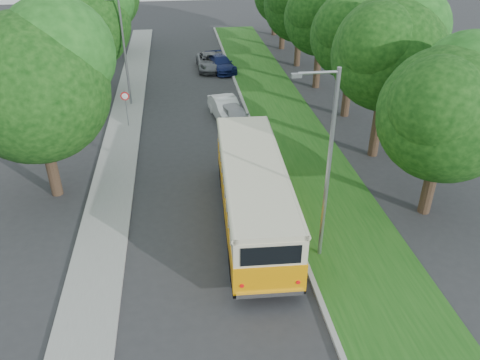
{
  "coord_description": "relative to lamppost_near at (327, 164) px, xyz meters",
  "views": [
    {
      "loc": [
        -1.02,
        -17.18,
        12.61
      ],
      "look_at": [
        1.52,
        1.59,
        1.5
      ],
      "focal_mm": 35.0,
      "sensor_mm": 36.0,
      "label": 1
    }
  ],
  "objects": [
    {
      "name": "car_white",
      "position": [
        -2.17,
        14.94,
        -3.64
      ],
      "size": [
        2.28,
        4.64,
        1.46
      ],
      "primitive_type": "imported",
      "rotation": [
        0.0,
        0.0,
        0.17
      ],
      "color": "white",
      "rests_on": "ground"
    },
    {
      "name": "grass_verge",
      "position": [
        1.74,
        7.5,
        -4.3
      ],
      "size": [
        4.5,
        70.0,
        0.13
      ],
      "primitive_type": "cube",
      "color": "#1B4E15",
      "rests_on": "ground"
    },
    {
      "name": "ground",
      "position": [
        -4.21,
        2.5,
        -4.37
      ],
      "size": [
        120.0,
        120.0,
        0.0
      ],
      "primitive_type": "plane",
      "color": "#2D2D30",
      "rests_on": "ground"
    },
    {
      "name": "sidewalk",
      "position": [
        -9.01,
        7.5,
        -4.31
      ],
      "size": [
        2.2,
        70.0,
        0.12
      ],
      "primitive_type": "cube",
      "color": "gray",
      "rests_on": "ground"
    },
    {
      "name": "treeline",
      "position": [
        -1.06,
        20.49,
        1.56
      ],
      "size": [
        24.27,
        41.91,
        9.46
      ],
      "color": "#332319",
      "rests_on": "ground"
    },
    {
      "name": "car_grey",
      "position": [
        -2.37,
        26.53,
        -3.69
      ],
      "size": [
        2.35,
        4.92,
        1.35
      ],
      "primitive_type": "imported",
      "rotation": [
        0.0,
        0.0,
        0.02
      ],
      "color": "slate",
      "rests_on": "ground"
    },
    {
      "name": "vintage_bus",
      "position": [
        -2.29,
        2.67,
        -2.79
      ],
      "size": [
        3.2,
        10.74,
        3.16
      ],
      "primitive_type": null,
      "rotation": [
        0.0,
        0.0,
        -0.04
      ],
      "color": "#FF9F08",
      "rests_on": "ground"
    },
    {
      "name": "lamppost_far",
      "position": [
        -8.91,
        18.5,
        -0.25
      ],
      "size": [
        1.71,
        0.16,
        7.5
      ],
      "color": "gray",
      "rests_on": "ground"
    },
    {
      "name": "car_blue",
      "position": [
        -1.47,
        25.87,
        -3.71
      ],
      "size": [
        2.83,
        4.81,
        1.31
      ],
      "primitive_type": "imported",
      "rotation": [
        0.0,
        0.0,
        0.24
      ],
      "color": "#121D50",
      "rests_on": "ground"
    },
    {
      "name": "curb",
      "position": [
        -0.61,
        7.5,
        -4.29
      ],
      "size": [
        0.2,
        70.0,
        0.15
      ],
      "primitive_type": "cube",
      "color": "gray",
      "rests_on": "ground"
    },
    {
      "name": "lamppost_near",
      "position": [
        0.0,
        0.0,
        0.0
      ],
      "size": [
        1.71,
        0.16,
        8.0
      ],
      "color": "gray",
      "rests_on": "ground"
    },
    {
      "name": "warning_sign",
      "position": [
        -8.71,
        14.48,
        -2.66
      ],
      "size": [
        0.56,
        0.1,
        2.5
      ],
      "color": "gray",
      "rests_on": "ground"
    },
    {
      "name": "car_silver",
      "position": [
        -1.76,
        13.76,
        -3.66
      ],
      "size": [
        2.8,
        4.47,
        1.42
      ],
      "primitive_type": "imported",
      "rotation": [
        0.0,
        0.0,
        0.29
      ],
      "color": "#ACACB1",
      "rests_on": "ground"
    }
  ]
}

